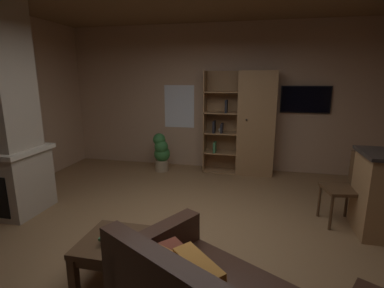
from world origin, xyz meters
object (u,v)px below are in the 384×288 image
at_px(stone_fireplace, 1,120).
at_px(bookshelf_cabinet, 251,124).
at_px(table_book_2, 108,238).
at_px(table_book_1, 113,234).
at_px(potted_floor_plant, 161,152).
at_px(wall_mounted_tv, 305,99).
at_px(table_book_0, 128,237).
at_px(dining_chair, 349,184).
at_px(coffee_table, 119,248).

xyz_separation_m(stone_fireplace, bookshelf_cabinet, (3.19, 2.39, -0.32)).
bearing_deg(table_book_2, table_book_1, 95.32).
bearing_deg(stone_fireplace, potted_floor_plant, 55.29).
distance_m(bookshelf_cabinet, wall_mounted_tv, 1.09).
bearing_deg(table_book_1, table_book_0, 6.40).
xyz_separation_m(table_book_0, dining_chair, (2.26, 1.56, 0.11)).
height_order(bookshelf_cabinet, coffee_table, bookshelf_cabinet).
height_order(coffee_table, dining_chair, dining_chair).
bearing_deg(wall_mounted_tv, bookshelf_cabinet, -167.72).
xyz_separation_m(bookshelf_cabinet, potted_floor_plant, (-1.71, -0.26, -0.57)).
bearing_deg(table_book_1, table_book_2, -84.68).
bearing_deg(bookshelf_cabinet, table_book_0, -106.74).
height_order(table_book_1, wall_mounted_tv, wall_mounted_tv).
height_order(stone_fireplace, wall_mounted_tv, stone_fireplace).
bearing_deg(table_book_0, table_book_2, -136.22).
bearing_deg(coffee_table, stone_fireplace, 154.76).
relative_size(table_book_2, wall_mounted_tv, 0.15).
relative_size(table_book_1, wall_mounted_tv, 0.13).
xyz_separation_m(dining_chair, potted_floor_plant, (-2.97, 1.52, -0.13)).
xyz_separation_m(coffee_table, table_book_1, (-0.07, 0.03, 0.11)).
relative_size(stone_fireplace, dining_chair, 3.09).
bearing_deg(wall_mounted_tv, table_book_1, -120.65).
relative_size(bookshelf_cabinet, coffee_table, 2.88).
distance_m(dining_chair, wall_mounted_tv, 2.21).
distance_m(stone_fireplace, potted_floor_plant, 2.74).
xyz_separation_m(coffee_table, dining_chair, (2.33, 1.61, 0.20)).
height_order(bookshelf_cabinet, table_book_0, bookshelf_cabinet).
distance_m(coffee_table, table_book_1, 0.14).
bearing_deg(table_book_1, coffee_table, -22.53).
xyz_separation_m(bookshelf_cabinet, dining_chair, (1.25, -1.78, -0.44)).
distance_m(table_book_2, potted_floor_plant, 3.26).
height_order(bookshelf_cabinet, table_book_1, bookshelf_cabinet).
relative_size(coffee_table, table_book_1, 5.73).
bearing_deg(table_book_0, table_book_1, -173.60).
relative_size(bookshelf_cabinet, table_book_0, 19.24).
distance_m(stone_fireplace, wall_mounted_tv, 4.91).
relative_size(table_book_0, table_book_1, 0.86).
relative_size(coffee_table, potted_floor_plant, 0.88).
distance_m(bookshelf_cabinet, table_book_1, 3.59).
bearing_deg(table_book_1, bookshelf_cabinet, 71.14).
relative_size(stone_fireplace, bookshelf_cabinet, 1.46).
relative_size(dining_chair, potted_floor_plant, 1.20).
bearing_deg(bookshelf_cabinet, table_book_2, -108.15).
distance_m(dining_chair, potted_floor_plant, 3.34).
xyz_separation_m(stone_fireplace, table_book_2, (2.05, -1.08, -0.82)).
height_order(dining_chair, wall_mounted_tv, wall_mounted_tv).
relative_size(bookshelf_cabinet, table_book_2, 14.68).
xyz_separation_m(bookshelf_cabinet, table_book_0, (-1.01, -3.34, -0.55)).
relative_size(table_book_0, potted_floor_plant, 0.13).
distance_m(coffee_table, wall_mounted_tv, 4.28).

